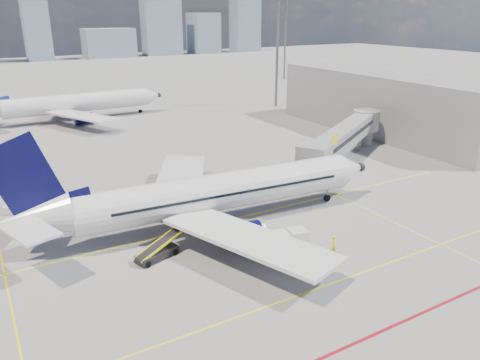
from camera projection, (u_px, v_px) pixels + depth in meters
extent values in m
plane|color=gray|center=(272.00, 255.00, 39.79)|extent=(420.00, 420.00, 0.00)
cube|color=yellow|center=(227.00, 221.00, 46.29)|extent=(60.00, 0.18, 0.01)
cube|color=yellow|center=(317.00, 289.00, 34.91)|extent=(80.00, 0.15, 0.01)
cube|color=yellow|center=(374.00, 213.00, 48.05)|extent=(0.15, 28.00, 0.01)
cube|color=yellow|center=(5.00, 274.00, 36.81)|extent=(0.15, 30.00, 0.01)
cube|color=maroon|center=(376.00, 334.00, 30.03)|extent=(90.00, 0.25, 0.01)
cube|color=gray|center=(344.00, 136.00, 62.14)|extent=(20.84, 13.93, 2.60)
cube|color=black|center=(344.00, 135.00, 62.07)|extent=(20.52, 13.82, 0.55)
cube|color=gray|center=(314.00, 158.00, 53.02)|extent=(4.49, 4.56, 3.00)
cube|color=black|center=(328.00, 175.00, 58.13)|extent=(2.20, 1.00, 0.70)
cylinder|color=slate|center=(329.00, 165.00, 57.68)|extent=(0.56, 0.56, 2.70)
cylinder|color=slate|center=(360.00, 138.00, 69.13)|extent=(0.60, 0.60, 3.90)
cylinder|color=gray|center=(366.00, 120.00, 71.52)|extent=(4.00, 4.00, 3.00)
cylinder|color=gray|center=(365.00, 132.00, 72.18)|extent=(2.40, 2.40, 3.90)
cube|color=yellow|center=(335.00, 140.00, 53.58)|extent=(1.26, 0.82, 1.20)
cube|color=gray|center=(384.00, 104.00, 78.19)|extent=(10.00, 42.00, 10.00)
cube|color=black|center=(363.00, 107.00, 75.91)|extent=(0.25, 40.00, 4.50)
cylinder|color=slate|center=(277.00, 47.00, 98.27)|extent=(0.56, 0.56, 25.00)
cylinder|color=slate|center=(285.00, 37.00, 139.52)|extent=(0.56, 0.56, 25.00)
cube|color=gray|center=(37.00, 31.00, 194.65)|extent=(10.08, 8.60, 24.01)
cube|color=gray|center=(109.00, 43.00, 210.67)|extent=(21.97, 12.24, 12.63)
cube|color=gray|center=(161.00, 25.00, 220.21)|extent=(17.65, 8.77, 27.54)
cube|color=gray|center=(203.00, 33.00, 232.00)|extent=(12.69, 13.80, 19.25)
cube|color=gray|center=(245.00, 24.00, 242.10)|extent=(14.07, 9.00, 27.02)
cylinder|color=silver|center=(222.00, 191.00, 44.81)|extent=(27.88, 5.61, 3.60)
cone|color=silver|center=(351.00, 169.00, 51.22)|extent=(3.58, 3.83, 3.60)
sphere|color=black|center=(361.00, 167.00, 51.76)|extent=(1.09, 1.09, 1.02)
cone|color=silver|center=(32.00, 218.00, 37.70)|extent=(6.15, 4.02, 3.60)
cube|color=black|center=(343.00, 166.00, 50.55)|extent=(1.48, 1.48, 0.42)
cube|color=silver|center=(180.00, 177.00, 51.60)|extent=(11.43, 15.69, 0.53)
cube|color=silver|center=(249.00, 239.00, 37.56)|extent=(9.68, 15.96, 0.53)
cylinder|color=#070735|center=(198.00, 194.00, 49.87)|extent=(3.47, 2.36, 2.12)
cylinder|color=#070735|center=(243.00, 235.00, 40.82)|extent=(3.47, 2.36, 2.12)
cylinder|color=silver|center=(213.00, 192.00, 50.60)|extent=(0.48, 2.20, 2.18)
cylinder|color=silver|center=(260.00, 231.00, 41.55)|extent=(0.48, 2.20, 2.18)
cube|color=#070735|center=(26.00, 181.00, 36.62)|extent=(6.33, 0.76, 7.87)
cube|color=#070735|center=(60.00, 202.00, 38.29)|extent=(5.21, 0.66, 1.99)
cube|color=silver|center=(25.00, 203.00, 39.93)|extent=(4.77, 5.86, 0.20)
cube|color=silver|center=(29.00, 230.00, 34.94)|extent=(4.22, 5.77, 0.20)
cylinder|color=slate|center=(327.00, 194.00, 50.78)|extent=(0.30, 0.30, 1.80)
cylinder|color=black|center=(327.00, 198.00, 50.95)|extent=(0.78, 0.33, 0.76)
cylinder|color=slate|center=(205.00, 208.00, 47.31)|extent=(0.34, 0.34, 1.60)
cylinder|color=black|center=(205.00, 211.00, 47.41)|extent=(1.04, 0.72, 1.00)
cylinder|color=slate|center=(224.00, 226.00, 43.25)|extent=(0.34, 0.34, 1.60)
cylinder|color=black|center=(224.00, 229.00, 43.35)|extent=(1.04, 0.72, 1.00)
cube|color=black|center=(219.00, 182.00, 46.41)|extent=(22.65, 1.76, 0.24)
cube|color=black|center=(235.00, 194.00, 43.41)|extent=(22.65, 1.76, 0.24)
cylinder|color=silver|center=(79.00, 103.00, 88.66)|extent=(26.84, 4.00, 3.48)
cone|color=silver|center=(153.00, 96.00, 96.00)|extent=(3.28, 3.54, 3.48)
sphere|color=black|center=(159.00, 95.00, 96.62)|extent=(1.00, 1.00, 0.98)
cube|color=black|center=(148.00, 94.00, 95.27)|extent=(1.36, 1.36, 0.40)
cube|color=silver|center=(63.00, 102.00, 94.78)|extent=(10.01, 15.38, 0.51)
cube|color=silver|center=(82.00, 116.00, 81.87)|extent=(10.46, 15.31, 0.51)
cylinder|color=#070735|center=(71.00, 109.00, 93.30)|extent=(3.25, 2.12, 2.05)
cylinder|color=#070735|center=(84.00, 119.00, 84.98)|extent=(3.25, 2.12, 2.05)
cylinder|color=silver|center=(80.00, 108.00, 94.13)|extent=(0.35, 2.11, 2.11)
cylinder|color=silver|center=(94.00, 118.00, 85.81)|extent=(0.35, 2.11, 2.11)
cylinder|color=black|center=(73.00, 115.00, 91.04)|extent=(1.01, 0.67, 1.00)
cylinder|color=black|center=(78.00, 120.00, 87.31)|extent=(1.01, 0.67, 1.00)
cylinder|color=black|center=(140.00, 111.00, 95.55)|extent=(0.77, 0.29, 0.76)
cube|color=silver|center=(304.00, 258.00, 38.23)|extent=(2.36, 1.74, 0.77)
cube|color=silver|center=(301.00, 253.00, 37.77)|extent=(1.25, 1.34, 0.57)
cube|color=black|center=(301.00, 251.00, 37.70)|extent=(1.14, 1.27, 0.34)
cylinder|color=black|center=(304.00, 266.00, 37.45)|extent=(0.57, 0.36, 0.54)
cylinder|color=black|center=(293.00, 262.00, 38.11)|extent=(0.57, 0.36, 0.54)
cylinder|color=black|center=(314.00, 259.00, 38.52)|extent=(0.57, 0.36, 0.54)
cylinder|color=black|center=(304.00, 255.00, 39.18)|extent=(0.57, 0.36, 0.54)
cube|color=black|center=(288.00, 248.00, 40.28)|extent=(3.67, 2.05, 0.17)
cube|color=silver|center=(279.00, 241.00, 39.69)|extent=(1.70, 1.66, 1.50)
cube|color=silver|center=(297.00, 238.00, 40.29)|extent=(1.70, 1.66, 1.50)
cylinder|color=black|center=(277.00, 256.00, 39.27)|extent=(0.33, 0.18, 0.31)
cylinder|color=black|center=(270.00, 249.00, 40.45)|extent=(0.33, 0.18, 0.31)
cylinder|color=black|center=(306.00, 250.00, 40.21)|extent=(0.33, 0.18, 0.31)
cylinder|color=black|center=(298.00, 244.00, 41.39)|extent=(0.33, 0.18, 0.31)
cube|color=black|center=(157.00, 254.00, 39.09)|extent=(3.98, 2.38, 0.63)
cube|color=black|center=(163.00, 241.00, 39.27)|extent=(5.39, 2.43, 1.65)
cube|color=yellow|center=(160.00, 239.00, 39.58)|extent=(5.17, 1.65, 1.72)
cube|color=yellow|center=(167.00, 243.00, 38.95)|extent=(5.17, 1.65, 1.72)
cylinder|color=black|center=(148.00, 264.00, 37.75)|extent=(0.58, 0.36, 0.54)
cylinder|color=black|center=(139.00, 259.00, 38.55)|extent=(0.58, 0.36, 0.54)
cylinder|color=black|center=(175.00, 252.00, 39.73)|extent=(0.58, 0.36, 0.54)
cylinder|color=black|center=(166.00, 247.00, 40.52)|extent=(0.58, 0.36, 0.54)
imported|color=yellow|center=(334.00, 246.00, 39.47)|extent=(0.71, 0.78, 1.80)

